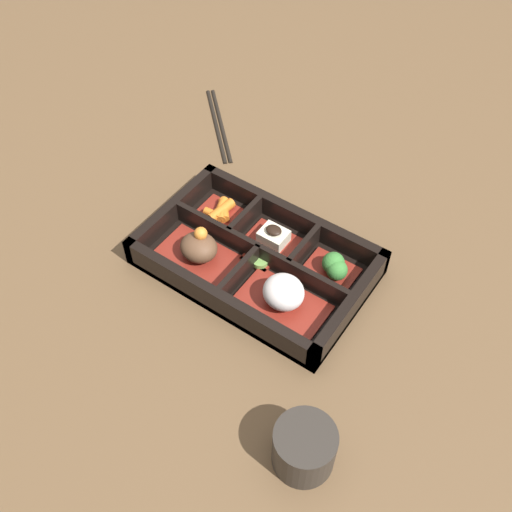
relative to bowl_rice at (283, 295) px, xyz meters
The scene contains 11 objects.
ground_plane 0.09m from the bowl_rice, 28.66° to the right, with size 3.00×3.00×0.00m, color brown.
bento_base 0.08m from the bowl_rice, 28.66° to the right, with size 0.31×0.20×0.01m.
bento_rim 0.08m from the bowl_rice, 30.00° to the right, with size 0.31×0.20×0.04m.
bowl_rice is the anchor object (origin of this frame).
bowl_stew 0.14m from the bowl_rice, ahead, with size 0.12×0.07×0.05m.
bowl_greens 0.09m from the bowl_rice, 108.90° to the right, with size 0.07×0.06×0.04m.
bowl_tofu 0.11m from the bowl_rice, 48.97° to the right, with size 0.08×0.06×0.03m.
bowl_carrots 0.19m from the bowl_rice, 26.59° to the right, with size 0.07×0.06×0.02m.
bowl_pickles 0.08m from the bowl_rice, 32.00° to the right, with size 0.04×0.03×0.01m.
tea_cup 0.21m from the bowl_rice, 129.44° to the left, with size 0.07×0.07×0.06m.
chopsticks 0.41m from the bowl_rice, 40.69° to the right, with size 0.16×0.15×0.01m.
Camera 1 is at (-0.30, 0.44, 0.66)m, focal length 42.00 mm.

